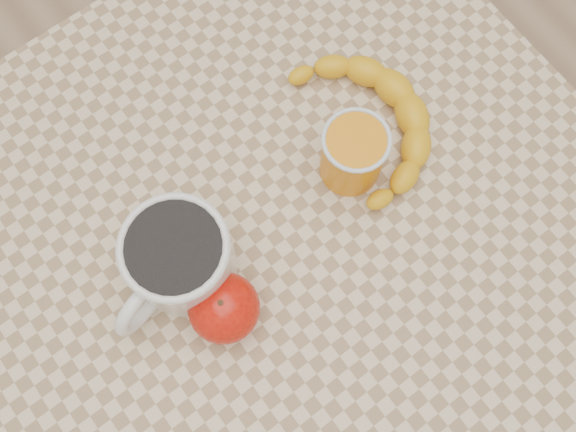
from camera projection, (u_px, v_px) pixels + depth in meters
ground at (288, 310)px, 1.49m from camera, size 3.00×3.00×0.00m
table at (288, 238)px, 0.85m from camera, size 0.80×0.80×0.75m
coffee_mug at (178, 259)px, 0.70m from camera, size 0.18×0.15×0.10m
orange_juice_glass at (353, 154)px, 0.74m from camera, size 0.08×0.08×0.09m
apple at (224, 308)px, 0.70m from camera, size 0.10×0.10×0.07m
banana at (369, 124)px, 0.79m from camera, size 0.32×0.35×0.04m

